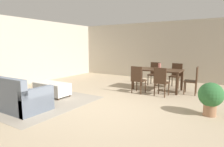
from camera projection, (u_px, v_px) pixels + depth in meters
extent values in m
plane|color=tan|center=(104.00, 108.00, 4.98)|extent=(10.80, 10.80, 0.00)
cube|color=#BCB2A0|center=(163.00, 51.00, 8.99)|extent=(9.00, 0.12, 2.70)
cube|color=#BCB2A0|center=(16.00, 52.00, 7.55)|extent=(0.12, 11.00, 2.70)
cube|color=gray|center=(35.00, 101.00, 5.60)|extent=(3.00, 2.80, 0.01)
cube|color=slate|center=(14.00, 99.00, 5.03)|extent=(2.11, 0.88, 0.42)
cube|color=slate|center=(37.00, 101.00, 4.50)|extent=(0.14, 0.88, 0.62)
cube|color=tan|center=(9.00, 85.00, 4.89)|extent=(0.37, 0.14, 0.37)
cube|color=beige|center=(22.00, 87.00, 4.61)|extent=(0.38, 0.13, 0.38)
cube|color=silver|center=(52.00, 88.00, 6.10)|extent=(1.17, 0.57, 0.37)
cylinder|color=#422B1C|center=(47.00, 91.00, 6.61)|extent=(0.05, 0.05, 0.06)
cylinder|color=#422B1C|center=(70.00, 96.00, 6.05)|extent=(0.05, 0.05, 0.06)
cylinder|color=#422B1C|center=(35.00, 94.00, 6.21)|extent=(0.05, 0.05, 0.06)
cylinder|color=#422B1C|center=(58.00, 99.00, 5.65)|extent=(0.05, 0.05, 0.06)
cube|color=#422B1C|center=(158.00, 70.00, 6.87)|extent=(1.68, 0.88, 0.04)
cube|color=#422B1C|center=(141.00, 77.00, 7.65)|extent=(0.07, 0.07, 0.72)
cube|color=#422B1C|center=(182.00, 81.00, 6.84)|extent=(0.07, 0.07, 0.72)
cube|color=#422B1C|center=(133.00, 80.00, 7.01)|extent=(0.07, 0.07, 0.72)
cube|color=#422B1C|center=(177.00, 84.00, 6.19)|extent=(0.07, 0.07, 0.72)
cube|color=#422B1C|center=(139.00, 80.00, 6.49)|extent=(0.43, 0.43, 0.04)
cube|color=#422B1C|center=(136.00, 74.00, 6.30)|extent=(0.40, 0.07, 0.47)
cylinder|color=#422B1C|center=(137.00, 85.00, 6.75)|extent=(0.04, 0.04, 0.41)
cylinder|color=#422B1C|center=(145.00, 87.00, 6.56)|extent=(0.04, 0.04, 0.41)
cylinder|color=#422B1C|center=(132.00, 87.00, 6.48)|extent=(0.04, 0.04, 0.41)
cylinder|color=#422B1C|center=(141.00, 88.00, 6.28)|extent=(0.04, 0.04, 0.41)
cube|color=#422B1C|center=(162.00, 83.00, 6.11)|extent=(0.43, 0.43, 0.04)
cube|color=#422B1C|center=(160.00, 75.00, 5.93)|extent=(0.40, 0.07, 0.47)
cylinder|color=#422B1C|center=(159.00, 88.00, 6.38)|extent=(0.04, 0.04, 0.41)
cylinder|color=#422B1C|center=(169.00, 89.00, 6.18)|extent=(0.04, 0.04, 0.41)
cylinder|color=#422B1C|center=(154.00, 90.00, 6.11)|extent=(0.04, 0.04, 0.41)
cylinder|color=#422B1C|center=(165.00, 91.00, 5.91)|extent=(0.04, 0.04, 0.41)
cube|color=#422B1C|center=(154.00, 75.00, 7.74)|extent=(0.40, 0.40, 0.04)
cube|color=#422B1C|center=(155.00, 68.00, 7.86)|extent=(0.40, 0.04, 0.47)
cylinder|color=#422B1C|center=(156.00, 81.00, 7.54)|extent=(0.04, 0.04, 0.41)
cylinder|color=#422B1C|center=(148.00, 80.00, 7.72)|extent=(0.04, 0.04, 0.41)
cylinder|color=#422B1C|center=(159.00, 80.00, 7.83)|extent=(0.04, 0.04, 0.41)
cylinder|color=#422B1C|center=(151.00, 79.00, 8.01)|extent=(0.04, 0.04, 0.41)
cube|color=#422B1C|center=(175.00, 76.00, 7.31)|extent=(0.42, 0.42, 0.04)
cube|color=#422B1C|center=(177.00, 69.00, 7.42)|extent=(0.40, 0.06, 0.47)
cylinder|color=#422B1C|center=(178.00, 83.00, 7.11)|extent=(0.04, 0.04, 0.41)
cylinder|color=#422B1C|center=(169.00, 82.00, 7.31)|extent=(0.04, 0.04, 0.41)
cylinder|color=#422B1C|center=(181.00, 82.00, 7.39)|extent=(0.04, 0.04, 0.41)
cylinder|color=#422B1C|center=(172.00, 81.00, 7.58)|extent=(0.04, 0.04, 0.41)
cube|color=#422B1C|center=(191.00, 81.00, 6.32)|extent=(0.43, 0.43, 0.04)
cube|color=#422B1C|center=(197.00, 74.00, 6.19)|extent=(0.07, 0.40, 0.47)
cylinder|color=#422B1C|center=(184.00, 88.00, 6.28)|extent=(0.04, 0.04, 0.41)
cylinder|color=#422B1C|center=(185.00, 87.00, 6.58)|extent=(0.04, 0.04, 0.41)
cylinder|color=#422B1C|center=(195.00, 90.00, 6.12)|extent=(0.04, 0.04, 0.41)
cylinder|color=#422B1C|center=(196.00, 88.00, 6.42)|extent=(0.04, 0.04, 0.41)
cylinder|color=#B26659|center=(159.00, 66.00, 6.85)|extent=(0.10, 0.10, 0.21)
cylinder|color=#996B4C|center=(210.00, 110.00, 4.40)|extent=(0.28, 0.28, 0.26)
sphere|color=#2D6633|center=(211.00, 95.00, 4.34)|extent=(0.55, 0.55, 0.55)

